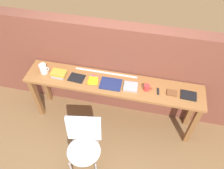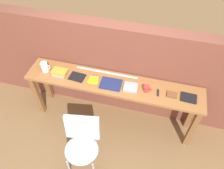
{
  "view_description": "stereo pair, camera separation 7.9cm",
  "coord_description": "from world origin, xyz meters",
  "px_view_note": "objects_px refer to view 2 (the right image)",
  "views": [
    {
      "loc": [
        0.42,
        -1.68,
        3.12
      ],
      "look_at": [
        0.0,
        0.25,
        0.9
      ],
      "focal_mm": 35.0,
      "sensor_mm": 36.0,
      "label": 1
    },
    {
      "loc": [
        0.5,
        -1.66,
        3.12
      ],
      "look_at": [
        0.0,
        0.25,
        0.9
      ],
      "focal_mm": 35.0,
      "sensor_mm": 36.0,
      "label": 2
    }
  ],
  "objects_px": {
    "pamphlet_pile_colourful": "(93,80)",
    "book_open_centre": "(111,84)",
    "leather_journal_brown": "(172,95)",
    "mug": "(147,89)",
    "chair_white_moulded": "(82,142)",
    "pitcher_white": "(45,67)",
    "magazine_cycling": "(77,77)",
    "multitool_folded": "(158,93)",
    "book_stack_leftmost": "(60,72)",
    "book_repair_rightmost": "(189,98)"
  },
  "relations": [
    {
      "from": "pamphlet_pile_colourful",
      "to": "book_open_centre",
      "type": "distance_m",
      "value": 0.26
    },
    {
      "from": "pamphlet_pile_colourful",
      "to": "book_open_centre",
      "type": "relative_size",
      "value": 0.68
    },
    {
      "from": "leather_journal_brown",
      "to": "mug",
      "type": "bearing_deg",
      "value": -178.24
    },
    {
      "from": "pamphlet_pile_colourful",
      "to": "leather_journal_brown",
      "type": "distance_m",
      "value": 1.09
    },
    {
      "from": "chair_white_moulded",
      "to": "pitcher_white",
      "type": "distance_m",
      "value": 1.19
    },
    {
      "from": "magazine_cycling",
      "to": "multitool_folded",
      "type": "distance_m",
      "value": 1.14
    },
    {
      "from": "pamphlet_pile_colourful",
      "to": "multitool_folded",
      "type": "relative_size",
      "value": 1.81
    },
    {
      "from": "book_open_centre",
      "to": "book_stack_leftmost",
      "type": "bearing_deg",
      "value": 178.14
    },
    {
      "from": "pamphlet_pile_colourful",
      "to": "book_repair_rightmost",
      "type": "relative_size",
      "value": 1.0
    },
    {
      "from": "pitcher_white",
      "to": "pamphlet_pile_colourful",
      "type": "bearing_deg",
      "value": -0.37
    },
    {
      "from": "chair_white_moulded",
      "to": "pamphlet_pile_colourful",
      "type": "relative_size",
      "value": 4.49
    },
    {
      "from": "chair_white_moulded",
      "to": "leather_journal_brown",
      "type": "distance_m",
      "value": 1.33
    },
    {
      "from": "leather_journal_brown",
      "to": "book_repair_rightmost",
      "type": "bearing_deg",
      "value": 0.91
    },
    {
      "from": "magazine_cycling",
      "to": "pamphlet_pile_colourful",
      "type": "bearing_deg",
      "value": 5.72
    },
    {
      "from": "book_open_centre",
      "to": "leather_journal_brown",
      "type": "height_order",
      "value": "leather_journal_brown"
    },
    {
      "from": "mug",
      "to": "book_repair_rightmost",
      "type": "bearing_deg",
      "value": 1.01
    },
    {
      "from": "book_open_centre",
      "to": "chair_white_moulded",
      "type": "bearing_deg",
      "value": -105.2
    },
    {
      "from": "magazine_cycling",
      "to": "multitool_folded",
      "type": "xyz_separation_m",
      "value": [
        1.14,
        -0.0,
        0.0
      ]
    },
    {
      "from": "pamphlet_pile_colourful",
      "to": "pitcher_white",
      "type": "bearing_deg",
      "value": 179.63
    },
    {
      "from": "pitcher_white",
      "to": "book_stack_leftmost",
      "type": "distance_m",
      "value": 0.23
    },
    {
      "from": "chair_white_moulded",
      "to": "multitool_folded",
      "type": "distance_m",
      "value": 1.19
    },
    {
      "from": "chair_white_moulded",
      "to": "book_repair_rightmost",
      "type": "height_order",
      "value": "book_repair_rightmost"
    },
    {
      "from": "multitool_folded",
      "to": "leather_journal_brown",
      "type": "bearing_deg",
      "value": 2.71
    },
    {
      "from": "pitcher_white",
      "to": "book_open_centre",
      "type": "xyz_separation_m",
      "value": [
        0.99,
        -0.02,
        -0.07
      ]
    },
    {
      "from": "mug",
      "to": "pitcher_white",
      "type": "bearing_deg",
      "value": 179.49
    },
    {
      "from": "pitcher_white",
      "to": "pamphlet_pile_colourful",
      "type": "distance_m",
      "value": 0.73
    },
    {
      "from": "multitool_folded",
      "to": "book_repair_rightmost",
      "type": "xyz_separation_m",
      "value": [
        0.4,
        0.01,
        0.0
      ]
    },
    {
      "from": "book_stack_leftmost",
      "to": "multitool_folded",
      "type": "distance_m",
      "value": 1.4
    },
    {
      "from": "book_stack_leftmost",
      "to": "magazine_cycling",
      "type": "distance_m",
      "value": 0.26
    },
    {
      "from": "pitcher_white",
      "to": "magazine_cycling",
      "type": "bearing_deg",
      "value": -1.12
    },
    {
      "from": "book_open_centre",
      "to": "mug",
      "type": "bearing_deg",
      "value": -0.37
    },
    {
      "from": "pitcher_white",
      "to": "book_open_centre",
      "type": "relative_size",
      "value": 0.63
    },
    {
      "from": "leather_journal_brown",
      "to": "book_repair_rightmost",
      "type": "relative_size",
      "value": 0.65
    },
    {
      "from": "book_open_centre",
      "to": "multitool_folded",
      "type": "height_order",
      "value": "book_open_centre"
    },
    {
      "from": "book_stack_leftmost",
      "to": "leather_journal_brown",
      "type": "xyz_separation_m",
      "value": [
        1.58,
        0.01,
        -0.02
      ]
    },
    {
      "from": "book_stack_leftmost",
      "to": "mug",
      "type": "distance_m",
      "value": 1.25
    },
    {
      "from": "pitcher_white",
      "to": "magazine_cycling",
      "type": "relative_size",
      "value": 0.84
    },
    {
      "from": "mug",
      "to": "leather_journal_brown",
      "type": "bearing_deg",
      "value": 1.34
    },
    {
      "from": "leather_journal_brown",
      "to": "book_repair_rightmost",
      "type": "xyz_separation_m",
      "value": [
        0.22,
        0.0,
        0.0
      ]
    },
    {
      "from": "book_repair_rightmost",
      "to": "chair_white_moulded",
      "type": "bearing_deg",
      "value": -145.54
    },
    {
      "from": "book_stack_leftmost",
      "to": "pamphlet_pile_colourful",
      "type": "bearing_deg",
      "value": 0.84
    },
    {
      "from": "chair_white_moulded",
      "to": "pamphlet_pile_colourful",
      "type": "distance_m",
      "value": 0.85
    },
    {
      "from": "chair_white_moulded",
      "to": "book_open_centre",
      "type": "height_order",
      "value": "book_open_centre"
    },
    {
      "from": "chair_white_moulded",
      "to": "book_stack_leftmost",
      "type": "xyz_separation_m",
      "value": [
        -0.57,
        0.76,
        0.39
      ]
    },
    {
      "from": "book_stack_leftmost",
      "to": "multitool_folded",
      "type": "bearing_deg",
      "value": -0.07
    },
    {
      "from": "book_open_centre",
      "to": "pamphlet_pile_colourful",
      "type": "bearing_deg",
      "value": 175.32
    },
    {
      "from": "book_stack_leftmost",
      "to": "book_open_centre",
      "type": "height_order",
      "value": "book_stack_leftmost"
    },
    {
      "from": "chair_white_moulded",
      "to": "pitcher_white",
      "type": "xyz_separation_m",
      "value": [
        -0.8,
        0.78,
        0.43
      ]
    },
    {
      "from": "book_repair_rightmost",
      "to": "book_open_centre",
      "type": "bearing_deg",
      "value": -176.75
    },
    {
      "from": "chair_white_moulded",
      "to": "magazine_cycling",
      "type": "height_order",
      "value": "magazine_cycling"
    }
  ]
}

